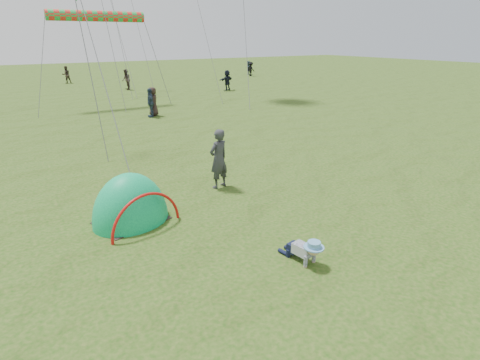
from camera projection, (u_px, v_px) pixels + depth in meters
ground at (280, 247)px, 8.28m from camera, size 140.00×140.00×0.00m
crawling_toddler at (305, 250)px, 7.63m from camera, size 0.65×0.83×0.57m
popup_tent at (132, 221)px, 9.46m from camera, size 2.28×2.03×2.52m
standing_adult at (219, 159)px, 11.25m from camera, size 0.76×0.60×1.83m
crowd_person_1 at (126, 80)px, 32.59m from camera, size 0.74×0.91×1.75m
crowd_person_2 at (150, 103)px, 21.45m from camera, size 0.55×1.02×1.64m
crowd_person_4 at (153, 102)px, 21.83m from camera, size 0.78×0.94×1.65m
crowd_person_5 at (227, 80)px, 32.32m from camera, size 1.66×1.03×1.71m
crowd_person_7 at (66, 75)px, 37.32m from camera, size 0.91×0.77×1.67m
crowd_person_9 at (251, 69)px, 44.29m from camera, size 0.76×1.13×1.62m
crowd_person_11 at (249, 68)px, 46.21m from camera, size 1.22×1.50×1.61m
rainbow_tube_kite at (97, 16)px, 23.28m from camera, size 5.85×0.64×0.64m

